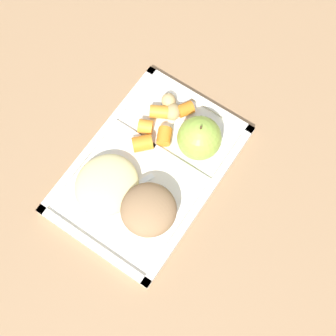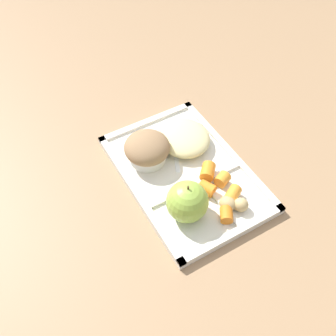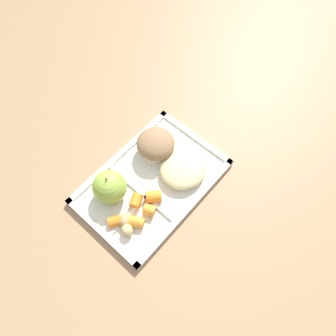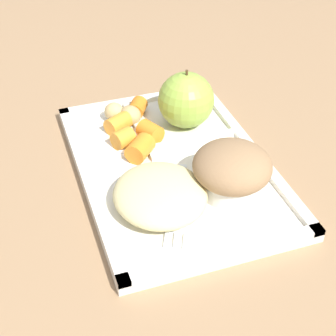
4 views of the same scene
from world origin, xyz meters
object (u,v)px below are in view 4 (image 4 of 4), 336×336
(lunch_tray, at_px, (172,167))
(bran_muffin, at_px, (232,170))
(plastic_fork, at_px, (178,209))
(green_apple, at_px, (186,100))

(lunch_tray, relative_size, bran_muffin, 3.68)
(lunch_tray, xyz_separation_m, plastic_fork, (0.08, -0.02, 0.01))
(green_apple, bearing_deg, lunch_tray, -30.63)
(lunch_tray, xyz_separation_m, green_apple, (-0.08, 0.05, 0.04))
(green_apple, relative_size, plastic_fork, 0.61)
(green_apple, xyz_separation_m, plastic_fork, (0.17, -0.07, -0.04))
(plastic_fork, bearing_deg, green_apple, 156.99)
(lunch_tray, bearing_deg, plastic_fork, -14.44)
(lunch_tray, distance_m, plastic_fork, 0.09)
(green_apple, xyz_separation_m, bran_muffin, (0.15, -0.00, -0.01))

